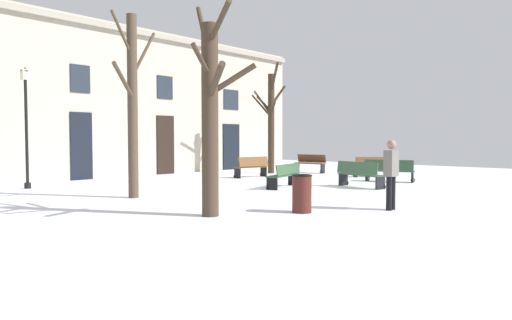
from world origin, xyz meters
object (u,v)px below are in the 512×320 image
(streetlamp, at_px, (26,115))
(bench_near_center_tree, at_px, (372,167))
(tree_near_facade, at_px, (211,111))
(bench_back_to_back_left, at_px, (252,167))
(tree_left_of_center, at_px, (271,119))
(bench_far_corner, at_px, (389,170))
(bench_back_to_back_right, at_px, (285,175))
(bench_near_lamp, at_px, (310,163))
(bench_by_litter_bin, at_px, (360,174))
(person_near_bench, at_px, (391,171))
(tree_foreground, at_px, (132,102))
(litter_bin, at_px, (302,193))

(streetlamp, relative_size, bench_near_center_tree, 2.76)
(tree_near_facade, relative_size, bench_back_to_back_left, 2.83)
(bench_near_center_tree, bearing_deg, tree_near_facade, 54.89)
(tree_near_facade, height_order, bench_back_to_back_left, tree_near_facade)
(tree_left_of_center, relative_size, bench_back_to_back_left, 3.14)
(tree_left_of_center, height_order, bench_back_to_back_left, tree_left_of_center)
(bench_far_corner, bearing_deg, tree_left_of_center, -21.82)
(bench_back_to_back_left, xyz_separation_m, bench_near_center_tree, (3.75, -3.83, -0.02))
(bench_back_to_back_right, bearing_deg, bench_near_lamp, -165.66)
(bench_by_litter_bin, xyz_separation_m, person_near_bench, (-4.04, -3.12, 0.47))
(bench_back_to_back_right, height_order, bench_near_lamp, bench_near_lamp)
(tree_foreground, height_order, bench_near_lamp, tree_foreground)
(tree_left_of_center, height_order, person_near_bench, tree_left_of_center)
(streetlamp, xyz_separation_m, person_near_bench, (3.86, -11.38, -1.58))
(tree_left_of_center, distance_m, tree_near_facade, 12.80)
(tree_left_of_center, xyz_separation_m, bench_near_center_tree, (1.25, -4.83, -2.19))
(streetlamp, distance_m, bench_far_corner, 13.44)
(bench_back_to_back_right, height_order, bench_near_center_tree, bench_near_center_tree)
(tree_foreground, bearing_deg, bench_by_litter_bin, -26.44)
(litter_bin, xyz_separation_m, bench_back_to_back_right, (3.96, 3.67, -0.00))
(tree_near_facade, distance_m, bench_near_lamp, 13.63)
(tree_foreground, xyz_separation_m, bench_back_to_back_left, (7.43, 2.21, -2.29))
(tree_left_of_center, bearing_deg, litter_bin, -136.39)
(person_near_bench, bearing_deg, bench_far_corner, -154.04)
(bench_back_to_back_left, bearing_deg, streetlamp, -10.10)
(tree_foreground, relative_size, bench_far_corner, 2.70)
(streetlamp, bearing_deg, bench_near_center_tree, -27.92)
(tree_near_facade, distance_m, litter_bin, 2.81)
(tree_left_of_center, relative_size, person_near_bench, 3.16)
(tree_near_facade, relative_size, bench_far_corner, 2.46)
(tree_near_facade, height_order, bench_near_lamp, tree_near_facade)
(streetlamp, distance_m, bench_by_litter_bin, 11.61)
(bench_by_litter_bin, distance_m, bench_near_center_tree, 4.66)
(bench_back_to_back_right, relative_size, bench_far_corner, 1.00)
(bench_near_center_tree, height_order, bench_far_corner, bench_near_center_tree)
(tree_left_of_center, distance_m, streetlamp, 11.06)
(tree_near_facade, distance_m, bench_back_to_back_right, 6.50)
(litter_bin, relative_size, bench_by_litter_bin, 0.47)
(tree_near_facade, relative_size, person_near_bench, 2.84)
(litter_bin, relative_size, bench_back_to_back_right, 0.45)
(bench_near_lamp, xyz_separation_m, bench_far_corner, (-1.94, -5.17, -0.03))
(bench_far_corner, bearing_deg, bench_near_lamp, -39.00)
(litter_bin, bearing_deg, bench_near_center_tree, 19.52)
(tree_left_of_center, height_order, bench_back_to_back_right, tree_left_of_center)
(person_near_bench, bearing_deg, bench_by_litter_bin, -142.80)
(streetlamp, bearing_deg, bench_far_corner, -37.33)
(bench_near_lamp, distance_m, person_near_bench, 12.13)
(bench_near_center_tree, bearing_deg, litter_bin, 62.98)
(bench_back_to_back_right, height_order, bench_back_to_back_left, bench_back_to_back_left)
(streetlamp, height_order, bench_near_center_tree, streetlamp)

